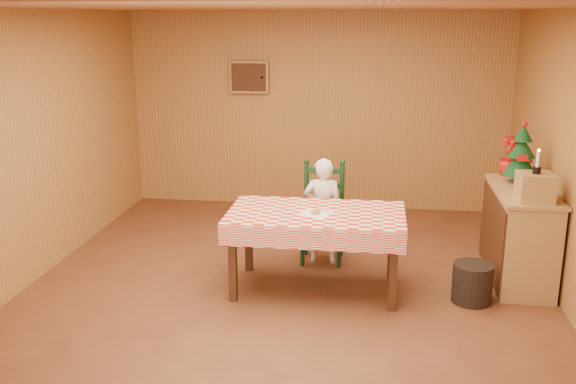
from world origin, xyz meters
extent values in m
plane|color=brown|center=(0.00, 0.00, 0.00)|extent=(6.00, 6.00, 0.00)
cube|color=#B57E41|center=(0.00, 3.00, 1.30)|extent=(5.00, 0.10, 2.60)
cube|color=#B57E41|center=(-2.50, 0.00, 1.30)|extent=(0.10, 6.00, 2.60)
cube|color=#AC6F40|center=(0.00, 0.00, 2.60)|extent=(5.00, 6.00, 0.10)
cube|color=tan|center=(-0.90, 2.94, 1.75)|extent=(0.52, 0.08, 0.42)
cube|color=#452312|center=(-0.90, 2.90, 1.75)|extent=(0.46, 0.02, 0.36)
sphere|color=black|center=(-0.72, 2.88, 1.75)|extent=(0.04, 0.04, 0.04)
cube|color=#452312|center=(0.27, 0.19, 0.72)|extent=(1.60, 0.90, 0.06)
cube|color=#452312|center=(-0.45, -0.18, 0.34)|extent=(0.07, 0.07, 0.69)
cube|color=#452312|center=(0.99, -0.18, 0.34)|extent=(0.07, 0.07, 0.69)
cube|color=#452312|center=(-0.45, 0.56, 0.34)|extent=(0.07, 0.07, 0.69)
cube|color=#452312|center=(0.99, 0.56, 0.34)|extent=(0.07, 0.07, 0.69)
cube|color=red|center=(0.27, 0.19, 0.76)|extent=(1.64, 0.94, 0.02)
cube|color=red|center=(0.27, -0.28, 0.66)|extent=(1.64, 0.02, 0.18)
cube|color=red|center=(0.27, 0.66, 0.66)|extent=(1.64, 0.02, 0.18)
cube|color=#2F5426|center=(-0.55, 0.19, 0.66)|extent=(0.02, 0.94, 0.18)
cube|color=#2F5426|center=(1.09, 0.19, 0.66)|extent=(0.02, 0.94, 0.18)
cube|color=black|center=(0.27, 0.92, 0.43)|extent=(0.44, 0.40, 0.04)
cylinder|color=black|center=(0.08, 0.75, 0.21)|extent=(0.04, 0.04, 0.41)
cylinder|color=black|center=(0.46, 0.75, 0.21)|extent=(0.04, 0.04, 0.41)
cylinder|color=black|center=(0.08, 1.09, 0.21)|extent=(0.04, 0.04, 0.41)
cylinder|color=black|center=(0.46, 1.09, 0.21)|extent=(0.04, 0.04, 0.41)
cylinder|color=black|center=(0.08, 1.09, 0.75)|extent=(0.05, 0.05, 0.60)
sphere|color=black|center=(0.08, 1.09, 1.05)|extent=(0.06, 0.06, 0.06)
cylinder|color=black|center=(0.46, 1.09, 0.75)|extent=(0.05, 0.05, 0.60)
sphere|color=black|center=(0.46, 1.09, 1.05)|extent=(0.06, 0.06, 0.06)
cube|color=black|center=(0.27, 1.09, 0.63)|extent=(0.38, 0.03, 0.05)
cube|color=black|center=(0.27, 1.09, 0.79)|extent=(0.38, 0.03, 0.05)
cube|color=black|center=(0.27, 1.09, 0.95)|extent=(0.38, 0.03, 0.05)
imported|color=white|center=(0.27, 0.92, 0.56)|extent=(0.41, 0.27, 1.12)
cube|color=white|center=(0.27, 0.14, 0.77)|extent=(0.34, 0.34, 0.00)
torus|color=#B98042|center=(0.27, 0.14, 0.79)|extent=(0.11, 0.11, 0.03)
cube|color=tan|center=(2.22, 0.69, 0.45)|extent=(0.50, 1.20, 0.90)
cube|color=tan|center=(2.22, 0.69, 0.92)|extent=(0.54, 1.24, 0.03)
cube|color=#452312|center=(1.96, 0.69, 0.45)|extent=(0.02, 1.20, 0.80)
cube|color=tan|center=(2.22, 0.29, 1.06)|extent=(0.31, 0.31, 0.25)
cylinder|color=#452312|center=(2.22, 0.94, 0.97)|extent=(0.04, 0.04, 0.08)
cone|color=#0C3618|center=(2.22, 0.94, 1.13)|extent=(0.34, 0.34, 0.24)
cone|color=#0C3618|center=(2.22, 0.94, 1.29)|extent=(0.26, 0.26, 0.20)
cone|color=#0C3618|center=(2.22, 0.94, 1.43)|extent=(0.18, 0.18, 0.16)
sphere|color=#B61910|center=(2.22, 0.94, 1.52)|extent=(0.06, 0.06, 0.06)
cube|color=#B61910|center=(2.20, 0.79, 1.21)|extent=(0.10, 0.02, 0.06)
sphere|color=#B61910|center=(2.30, 0.88, 1.16)|extent=(0.04, 0.04, 0.04)
sphere|color=#B61910|center=(2.15, 0.99, 1.23)|extent=(0.04, 0.04, 0.04)
sphere|color=#B61910|center=(2.26, 1.03, 1.33)|extent=(0.04, 0.04, 0.04)
imported|color=#B61910|center=(2.17, 1.24, 1.13)|extent=(0.25, 0.25, 0.41)
cylinder|color=black|center=(2.22, 0.29, 1.21)|extent=(0.07, 0.07, 0.06)
cylinder|color=white|center=(2.22, 0.29, 1.31)|extent=(0.03, 0.03, 0.14)
sphere|color=orange|center=(2.22, 0.29, 1.39)|extent=(0.02, 0.02, 0.02)
cylinder|color=black|center=(1.71, 0.10, 0.18)|extent=(0.46, 0.46, 0.36)
camera|label=1|loc=(0.79, -5.49, 2.53)|focal=40.00mm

